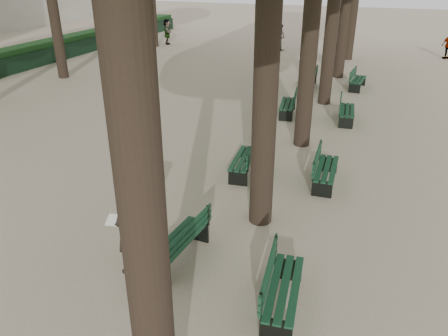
% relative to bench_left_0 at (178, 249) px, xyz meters
% --- Properties ---
extents(ground, '(120.00, 120.00, 0.00)m').
position_rel_bench_left_0_xyz_m(ground, '(-0.37, -0.98, -0.27)').
color(ground, tan).
rests_on(ground, ground).
extents(bench_left_0, '(0.74, 1.85, 0.92)m').
position_rel_bench_left_0_xyz_m(bench_left_0, '(0.00, 0.00, 0.00)').
color(bench_left_0, black).
rests_on(bench_left_0, ground).
extents(bench_left_1, '(0.74, 1.85, 0.92)m').
position_rel_bench_left_0_xyz_m(bench_left_1, '(-0.00, 4.29, 0.00)').
color(bench_left_1, black).
rests_on(bench_left_1, ground).
extents(bench_left_2, '(0.81, 1.86, 0.92)m').
position_rel_bench_left_0_xyz_m(bench_left_2, '(-0.00, 9.91, 0.00)').
color(bench_left_2, black).
rests_on(bench_left_2, ground).
extents(bench_left_3, '(0.59, 1.81, 0.92)m').
position_rel_bench_left_0_xyz_m(bench_left_3, '(0.00, 14.49, 0.00)').
color(bench_left_3, black).
rests_on(bench_left_3, ground).
extents(bench_right_0, '(0.74, 1.85, 0.92)m').
position_rel_bench_left_0_xyz_m(bench_right_0, '(2.27, -0.61, 0.00)').
color(bench_right_0, black).
rests_on(bench_right_0, ground).
extents(bench_right_1, '(0.64, 1.82, 0.92)m').
position_rel_bench_left_0_xyz_m(bench_right_1, '(2.27, 4.42, 0.00)').
color(bench_right_1, black).
rests_on(bench_right_1, ground).
extents(bench_right_2, '(0.72, 1.84, 0.92)m').
position_rel_bench_left_0_xyz_m(bench_right_2, '(2.27, 9.87, 0.00)').
color(bench_right_2, black).
rests_on(bench_right_2, ground).
extents(bench_right_3, '(0.71, 1.84, 0.92)m').
position_rel_bench_left_0_xyz_m(bench_right_3, '(2.27, 14.89, 0.00)').
color(bench_right_3, black).
rests_on(bench_right_3, ground).
extents(man_with_map, '(0.62, 0.73, 1.82)m').
position_rel_bench_left_0_xyz_m(man_with_map, '(-0.75, -0.56, 0.64)').
color(man_with_map, black).
rests_on(man_with_map, ground).
extents(pedestrian_e, '(1.12, 1.59, 1.76)m').
position_rel_bench_left_0_xyz_m(pedestrian_e, '(-11.92, 23.18, 0.61)').
color(pedestrian_e, '#262628').
rests_on(pedestrian_e, ground).
extents(pedestrian_a, '(0.91, 0.70, 1.73)m').
position_rel_bench_left_0_xyz_m(pedestrian_a, '(-3.63, 23.64, 0.60)').
color(pedestrian_a, '#262628').
rests_on(pedestrian_a, ground).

